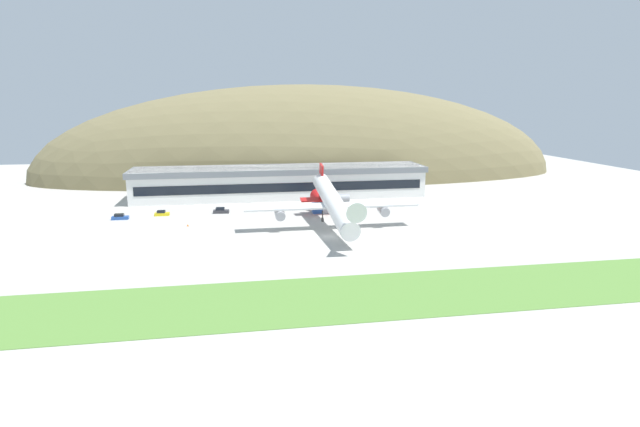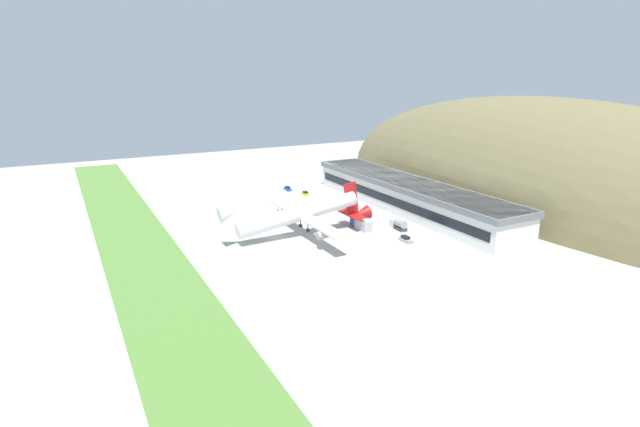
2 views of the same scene
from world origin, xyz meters
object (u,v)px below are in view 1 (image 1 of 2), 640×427
service_car_1 (221,211)px  traffic_cone_0 (188,225)px  service_car_3 (162,213)px  box_truck (340,200)px  terminal_building (281,180)px  cargo_airplane (333,203)px  service_car_2 (120,217)px  fuel_truck (328,207)px  service_car_0 (377,205)px

service_car_1 → traffic_cone_0: service_car_1 is taller
service_car_3 → box_truck: size_ratio=0.61×
terminal_building → traffic_cone_0: (-26.19, -34.37, -5.22)m
cargo_airplane → service_car_2: size_ratio=11.10×
cargo_airplane → fuel_truck: cargo_airplane is taller
service_car_1 → cargo_airplane: bearing=-39.9°
service_car_3 → service_car_1: bearing=1.4°
service_car_2 → box_truck: bearing=8.1°
service_car_0 → box_truck: (-10.11, 5.08, 0.82)m
service_car_1 → service_car_2: service_car_1 is taller
service_car_2 → service_car_3: bearing=15.3°
terminal_building → fuel_truck: size_ratio=10.84×
box_truck → service_car_2: bearing=-171.9°
service_car_3 → terminal_building: bearing=31.9°
terminal_building → traffic_cone_0: 43.53m
box_truck → traffic_cone_0: bearing=-155.7°
box_truck → service_car_0: bearing=-26.7°
service_car_2 → traffic_cone_0: size_ratio=7.14×
service_car_0 → service_car_1: (-44.44, -0.33, -0.01)m
service_car_2 → box_truck: 60.58m
box_truck → traffic_cone_0: 46.12m
service_car_3 → fuel_truck: fuel_truck is taller
service_car_2 → cargo_airplane: bearing=-20.1°
service_car_0 → service_car_1: service_car_0 is taller
service_car_3 → traffic_cone_0: 15.32m
terminal_building → cargo_airplane: (8.26, -43.21, 0.88)m
service_car_0 → traffic_cone_0: size_ratio=7.45×
box_truck → cargo_airplane: bearing=-105.2°
cargo_airplane → service_car_3: 48.01m
service_car_2 → service_car_0: bearing=2.8°
terminal_building → service_car_1: terminal_building is taller
service_car_2 → service_car_3: 10.48m
terminal_building → service_car_0: bearing=-38.3°
service_car_1 → terminal_building: bearing=48.4°
service_car_1 → fuel_truck: fuel_truck is taller
service_car_1 → service_car_0: bearing=0.4°
service_car_2 → fuel_truck: (54.63, -1.08, 0.88)m
service_car_3 → box_truck: bearing=6.6°
cargo_airplane → service_car_0: size_ratio=10.64×
terminal_building → service_car_0: (25.95, -20.50, -4.83)m
service_car_0 → service_car_3: service_car_0 is taller
cargo_airplane → service_car_0: bearing=52.1°
cargo_airplane → service_car_0: 29.34m
service_car_0 → fuel_truck: size_ratio=0.51×
box_truck → traffic_cone_0: box_truck is taller
cargo_airplane → box_truck: bearing=74.8°
terminal_building → box_truck: bearing=-44.2°
service_car_1 → traffic_cone_0: bearing=-119.6°
fuel_truck → service_car_3: bearing=175.1°
service_car_1 → fuel_truck: (29.00, -4.23, 0.84)m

